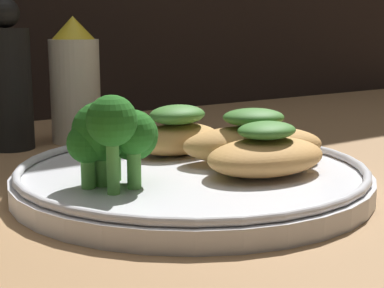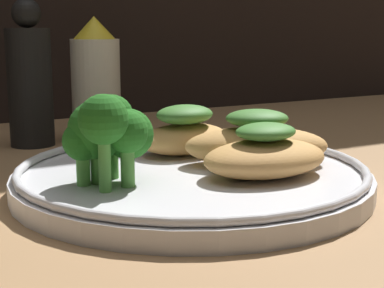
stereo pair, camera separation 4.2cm
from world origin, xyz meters
TOP-DOWN VIEW (x-y plane):
  - ground_plane at (0.00, 0.00)cm, footprint 180.00×180.00cm
  - plate at (0.00, 0.00)cm, footprint 25.95×25.95cm
  - grilled_meat_front at (3.74, -3.84)cm, footprint 9.40×6.39cm
  - grilled_meat_middle at (5.17, -0.72)cm, footprint 12.08×9.42cm
  - grilled_meat_back at (2.32, 5.49)cm, footprint 8.52×6.10cm
  - broccoli_bunch at (-6.58, -0.53)cm, footprint 6.06×6.17cm
  - sauce_bottle at (0.64, 22.08)cm, footprint 5.08×5.08cm
  - pepper_grinder at (-6.19, 22.08)cm, footprint 4.36×4.36cm

SIDE VIEW (x-z plane):
  - ground_plane at x=0.00cm, z-range -1.00..0.00cm
  - plate at x=0.00cm, z-range -0.01..1.99cm
  - grilled_meat_front at x=3.74cm, z-range 1.01..4.81cm
  - grilled_meat_back at x=2.32cm, z-range 1.07..5.14cm
  - grilled_meat_middle at x=5.17cm, z-range 0.99..5.27cm
  - broccoli_bunch at x=-6.58cm, z-range 1.91..8.19cm
  - sauce_bottle at x=0.64cm, z-range -0.28..12.54cm
  - pepper_grinder at x=-6.19cm, z-range -0.74..13.71cm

